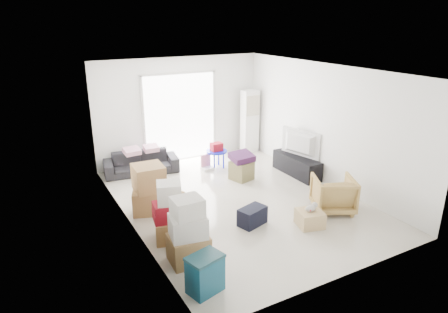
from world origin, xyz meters
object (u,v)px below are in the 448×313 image
object	(u,v)px
tv_console	(297,165)
wood_crate	(310,218)
ottoman	(242,170)
storage_bins	(205,274)
sofa	(141,159)
armchair	(333,192)
kids_table	(216,150)
television	(297,153)
ac_tower	(250,121)

from	to	relation	value
tv_console	wood_crate	xyz separation A→B (m)	(-1.39, -2.14, -0.09)
ottoman	storage_bins	bearing A→B (deg)	-128.16
tv_console	sofa	size ratio (longest dim) A/B	0.79
tv_console	ottoman	distance (m)	1.39
armchair	wood_crate	world-z (taller)	armchair
kids_table	wood_crate	bearing A→B (deg)	-88.45
tv_console	armchair	world-z (taller)	armchair
armchair	kids_table	size ratio (longest dim) A/B	1.19
sofa	wood_crate	bearing A→B (deg)	-56.01
tv_console	wood_crate	distance (m)	2.56
television	wood_crate	bearing A→B (deg)	133.34
tv_console	television	size ratio (longest dim) A/B	1.27
storage_bins	wood_crate	xyz separation A→B (m)	(2.51, 0.75, -0.14)
ac_tower	sofa	distance (m)	3.27
armchair	ac_tower	bearing A→B (deg)	-71.20
tv_console	storage_bins	size ratio (longest dim) A/B	2.48
ac_tower	kids_table	world-z (taller)	ac_tower
tv_console	wood_crate	size ratio (longest dim) A/B	3.18
armchair	kids_table	world-z (taller)	armchair
ac_tower	sofa	world-z (taller)	ac_tower
ac_tower	armchair	size ratio (longest dim) A/B	2.25
television	sofa	size ratio (longest dim) A/B	0.62
sofa	armchair	bearing A→B (deg)	-45.56
sofa	television	bearing A→B (deg)	-21.31
ac_tower	sofa	xyz separation A→B (m)	(-3.22, -0.15, -0.53)
ottoman	sofa	bearing A→B (deg)	141.34
television	tv_console	bearing A→B (deg)	-13.57
ac_tower	ottoman	world-z (taller)	ac_tower
ac_tower	ottoman	size ratio (longest dim) A/B	3.91
armchair	ottoman	bearing A→B (deg)	-45.08
television	sofa	xyz separation A→B (m)	(-3.27, 1.93, -0.19)
ac_tower	television	distance (m)	2.11
ac_tower	wood_crate	world-z (taller)	ac_tower
ac_tower	sofa	size ratio (longest dim) A/B	0.99
tv_console	sofa	xyz separation A→B (m)	(-3.27, 1.93, 0.11)
tv_console	wood_crate	bearing A→B (deg)	-123.08
ac_tower	tv_console	distance (m)	2.18
ac_tower	kids_table	size ratio (longest dim) A/B	2.67
tv_console	kids_table	world-z (taller)	kids_table
television	storage_bins	xyz separation A→B (m)	(-3.90, -2.89, -0.26)
armchair	ottoman	xyz separation A→B (m)	(-0.74, 2.25, -0.17)
ac_tower	television	xyz separation A→B (m)	(0.05, -2.08, -0.34)
ac_tower	ottoman	bearing A→B (deg)	-127.06
tv_console	armchair	bearing A→B (deg)	-107.50
kids_table	armchair	bearing A→B (deg)	-74.40
storage_bins	ottoman	bearing A→B (deg)	51.84
armchair	storage_bins	size ratio (longest dim) A/B	1.38
ottoman	wood_crate	world-z (taller)	ottoman
storage_bins	kids_table	world-z (taller)	kids_table
sofa	wood_crate	distance (m)	4.49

